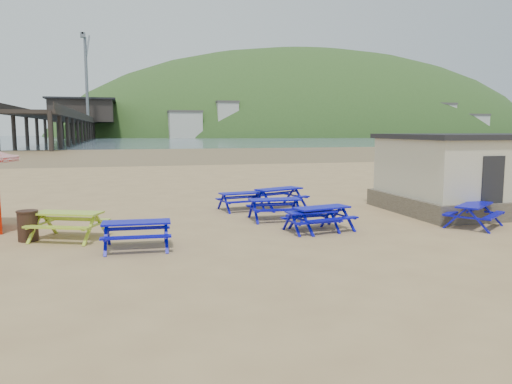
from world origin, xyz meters
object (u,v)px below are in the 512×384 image
object	(u,v)px
picnic_table_blue_a	(275,209)
litter_bin	(28,225)
amenity_block	(480,172)
picnic_table_yellow	(68,226)
picnic_table_blue_b	(241,201)

from	to	relation	value
picnic_table_blue_a	litter_bin	world-z (taller)	litter_bin
picnic_table_blue_a	amenity_block	bearing A→B (deg)	1.88
picnic_table_yellow	amenity_block	distance (m)	16.02
picnic_table_blue_a	litter_bin	xyz separation A→B (m)	(-8.20, -1.43, 0.07)
picnic_table_blue_b	amenity_block	bearing A→B (deg)	-23.72
litter_bin	amenity_block	world-z (taller)	amenity_block
litter_bin	amenity_block	xyz separation A→B (m)	(17.06, 1.45, 1.10)
picnic_table_blue_a	picnic_table_yellow	size ratio (longest dim) A/B	0.78
picnic_table_blue_a	picnic_table_blue_b	size ratio (longest dim) A/B	0.98
picnic_table_blue_b	litter_bin	distance (m)	8.48
picnic_table_blue_a	picnic_table_blue_b	bearing A→B (deg)	107.12
picnic_table_blue_b	amenity_block	distance (m)	9.95
picnic_table_blue_a	litter_bin	size ratio (longest dim) A/B	2.09
litter_bin	picnic_table_yellow	bearing A→B (deg)	-5.62
picnic_table_yellow	amenity_block	xyz separation A→B (m)	(15.90, 1.56, 1.15)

